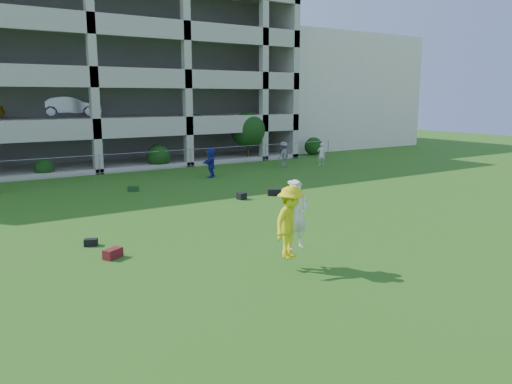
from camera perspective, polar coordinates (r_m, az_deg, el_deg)
ground at (r=14.40m, az=4.17°, el=-7.66°), size 100.00×100.00×0.00m
stucco_building at (r=49.89m, az=5.84°, el=11.27°), size 16.00×14.00×10.00m
bystander_d at (r=28.82m, az=-5.17°, el=3.38°), size 1.47×1.47×1.70m
bystander_e at (r=33.98m, az=7.48°, el=4.31°), size 0.64×0.52×1.53m
bystander_f at (r=32.90m, az=3.14°, el=4.31°), size 1.23×0.96×1.68m
bag_red_a at (r=14.98m, az=-16.04°, el=-6.76°), size 0.63×0.53×0.28m
bag_black_b at (r=16.40m, az=-18.35°, el=-5.48°), size 0.47×0.39×0.22m
crate_d at (r=22.54m, az=-1.66°, el=-0.47°), size 0.38×0.38×0.30m
bag_black_e at (r=23.44m, az=2.07°, el=-0.03°), size 0.67×0.54×0.30m
bag_green_g at (r=25.15m, az=-13.87°, el=0.35°), size 0.58×0.50×0.25m
frisbee_contest at (r=13.28m, az=4.14°, el=-3.24°), size 1.43×1.13×2.10m
parking_garage at (r=39.45m, az=-21.49°, el=12.20°), size 30.00×14.00×12.00m
fence at (r=31.22m, az=-17.46°, el=3.06°), size 36.06×0.06×1.20m
shrub_row at (r=33.29m, az=-10.24°, el=5.39°), size 34.38×2.52×3.50m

